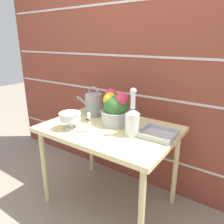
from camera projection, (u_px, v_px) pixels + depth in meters
ground_plane at (110, 201)px, 2.02m from camera, size 12.00×12.00×0.00m
brick_wall at (139, 76)px, 2.06m from camera, size 3.60×0.08×2.20m
patio_table at (109, 136)px, 1.81m from camera, size 1.07×0.76×0.74m
watering_can at (93, 104)px, 2.04m from camera, size 0.30×0.16×0.28m
crystal_pedestal_bowl at (70, 117)px, 1.73m from camera, size 0.18×0.18×0.14m
flower_planter at (115, 109)px, 1.82m from camera, size 0.26×0.26×0.29m
glass_decanter at (132, 120)px, 1.61m from camera, size 0.11×0.11×0.36m
figurine_vase at (89, 124)px, 1.68m from camera, size 0.06×0.06×0.16m
wire_tray at (158, 135)px, 1.62m from camera, size 0.26×0.23×0.04m
fallen_petal at (77, 133)px, 1.67m from camera, size 0.01×0.01×0.01m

